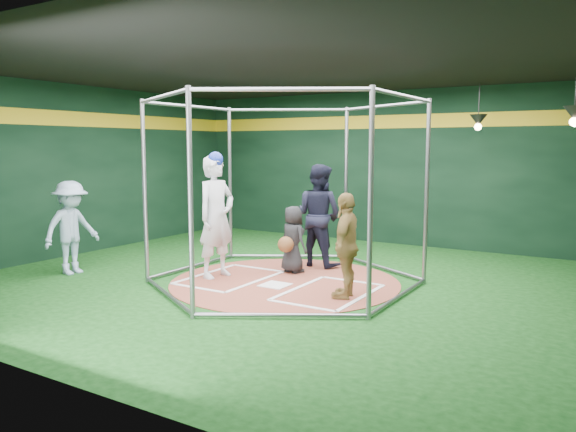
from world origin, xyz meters
The scene contains 13 objects.
room_shell centered at (0.00, 0.01, 1.75)m, with size 10.10×9.10×3.53m.
clay_disc centered at (0.00, 0.00, 0.01)m, with size 3.80×3.80×0.01m, color brown.
home_plate centered at (0.00, -0.30, 0.02)m, with size 0.43×0.43×0.01m, color white.
batter_box_left centered at (-0.95, -0.25, 0.02)m, with size 1.17×1.77×0.01m.
batter_box_right centered at (0.95, -0.25, 0.02)m, with size 1.17×1.77×0.01m.
batting_cage centered at (0.00, 0.00, 1.50)m, with size 4.05×4.67×3.00m.
pendant_lamp_near centered at (2.20, 3.60, 2.74)m, with size 0.34×0.34×0.90m.
pendant_lamp_far centered at (4.00, 2.00, 2.74)m, with size 0.34×0.34×0.90m.
batter_figure centered at (-1.19, -0.30, 1.07)m, with size 0.60×0.82×2.14m.
visitor_leopard centered at (1.28, -0.35, 0.79)m, with size 0.92×0.38×1.56m, color tan.
catcher_figure centered at (-0.25, 0.66, 0.60)m, with size 0.68×0.67×1.19m.
umpire centered at (-0.13, 1.43, 0.96)m, with size 0.93×0.72×1.91m, color black.
bystander_blue centered at (-3.55, -1.41, 0.82)m, with size 1.06×0.61×1.65m, color #95ADC5.
Camera 1 is at (4.79, -7.75, 2.25)m, focal length 35.00 mm.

